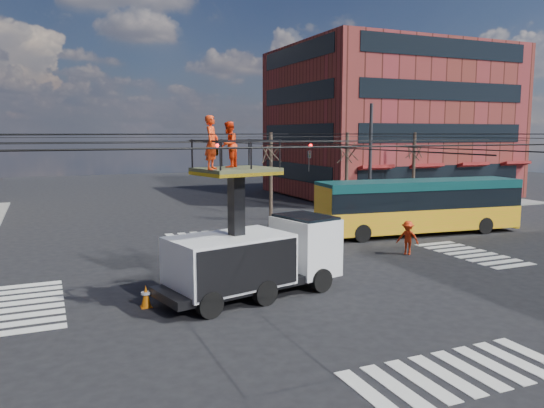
% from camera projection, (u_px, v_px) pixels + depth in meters
% --- Properties ---
extents(ground, '(120.00, 120.00, 0.00)m').
position_uv_depth(ground, '(288.00, 275.00, 22.30)').
color(ground, black).
rests_on(ground, ground).
extents(sidewalk_ne, '(18.00, 18.00, 0.12)m').
position_uv_depth(sidewalk_ne, '(396.00, 196.00, 49.64)').
color(sidewalk_ne, slate).
rests_on(sidewalk_ne, ground).
extents(crosswalks, '(22.40, 22.40, 0.02)m').
position_uv_depth(crosswalks, '(288.00, 275.00, 22.30)').
color(crosswalks, silver).
rests_on(crosswalks, ground).
extents(building_ne, '(20.06, 16.06, 14.00)m').
position_uv_depth(building_ne, '(388.00, 122.00, 51.82)').
color(building_ne, maroon).
rests_on(building_ne, ground).
extents(overhead_network, '(24.24, 24.24, 8.00)m').
position_uv_depth(overhead_network, '(283.00, 173.00, 22.07)').
color(overhead_network, '#2D2D30').
rests_on(overhead_network, ground).
extents(tree_a, '(2.00, 2.00, 6.00)m').
position_uv_depth(tree_a, '(271.00, 153.00, 35.94)').
color(tree_a, '#382B21').
rests_on(tree_a, ground).
extents(tree_b, '(2.00, 2.00, 6.00)m').
position_uv_depth(tree_b, '(347.00, 151.00, 38.29)').
color(tree_b, '#382B21').
rests_on(tree_b, ground).
extents(tree_c, '(2.00, 2.00, 6.00)m').
position_uv_depth(tree_c, '(414.00, 150.00, 40.64)').
color(tree_c, '#382B21').
rests_on(tree_c, ground).
extents(utility_truck, '(7.34, 3.92, 6.51)m').
position_uv_depth(utility_truck, '(255.00, 239.00, 19.32)').
color(utility_truck, black).
rests_on(utility_truck, ground).
extents(city_bus, '(12.62, 3.87, 3.20)m').
position_uv_depth(city_bus, '(420.00, 205.00, 31.25)').
color(city_bus, gold).
rests_on(city_bus, ground).
extents(traffic_cone, '(0.36, 0.36, 0.78)m').
position_uv_depth(traffic_cone, '(146.00, 296.00, 18.14)').
color(traffic_cone, orange).
rests_on(traffic_cone, ground).
extents(worker_ground, '(0.57, 1.01, 1.63)m').
position_uv_depth(worker_ground, '(188.00, 273.00, 19.50)').
color(worker_ground, orange).
rests_on(worker_ground, ground).
extents(flagger, '(1.17, 1.23, 1.67)m').
position_uv_depth(flagger, '(408.00, 238.00, 26.01)').
color(flagger, red).
rests_on(flagger, ground).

